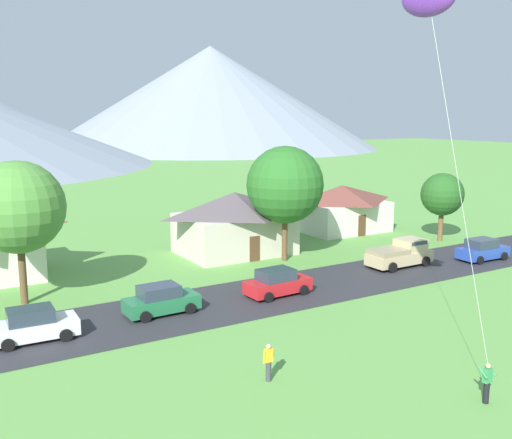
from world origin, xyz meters
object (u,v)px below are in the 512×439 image
at_px(parked_car_white_mid_east, 33,325).
at_px(pickup_truck_sand_west_side, 401,253).
at_px(parked_car_blue_mid_west, 482,250).
at_px(tree_near_left, 285,185).
at_px(tree_left_of_center, 442,195).
at_px(house_left_center, 234,222).
at_px(kite_flyer_with_kite, 431,10).
at_px(tree_center, 18,207).
at_px(watcher_person, 269,362).
at_px(house_right_center, 341,207).
at_px(parked_car_green_east_end, 161,300).
at_px(parked_car_red_west_end, 277,283).

bearing_deg(parked_car_white_mid_east, pickup_truck_sand_west_side, 2.46).
relative_size(parked_car_blue_mid_west, parked_car_white_mid_east, 1.00).
bearing_deg(tree_near_left, parked_car_white_mid_east, -159.97).
height_order(parked_car_white_mid_east, pickup_truck_sand_west_side, pickup_truck_sand_west_side).
relative_size(parked_car_white_mid_east, pickup_truck_sand_west_side, 0.82).
bearing_deg(tree_left_of_center, parked_car_blue_mid_west, -113.30).
height_order(house_left_center, kite_flyer_with_kite, kite_flyer_with_kite).
bearing_deg(tree_near_left, tree_center, -177.97).
height_order(tree_near_left, watcher_person, tree_near_left).
height_order(tree_near_left, parked_car_white_mid_east, tree_near_left).
bearing_deg(house_left_center, parked_car_white_mid_east, -147.24).
bearing_deg(house_left_center, tree_left_of_center, -16.63).
relative_size(house_left_center, house_right_center, 1.06).
height_order(tree_left_of_center, kite_flyer_with_kite, kite_flyer_with_kite).
xyz_separation_m(parked_car_green_east_end, kite_flyer_with_kite, (5.67, -13.88, 14.29)).
height_order(house_left_center, parked_car_white_mid_east, house_left_center).
bearing_deg(tree_left_of_center, parked_car_green_east_end, -169.10).
relative_size(parked_car_red_west_end, pickup_truck_sand_west_side, 0.82).
distance_m(house_left_center, tree_center, 18.26).
relative_size(house_left_center, parked_car_white_mid_east, 2.17).
relative_size(tree_center, pickup_truck_sand_west_side, 1.67).
bearing_deg(house_left_center, house_right_center, 11.84).
distance_m(house_left_center, house_right_center, 13.88).
bearing_deg(house_right_center, kite_flyer_with_kite, -124.12).
distance_m(tree_near_left, tree_left_of_center, 16.29).
height_order(house_right_center, pickup_truck_sand_west_side, house_right_center).
bearing_deg(watcher_person, tree_left_of_center, 29.21).
height_order(parked_car_white_mid_east, parked_car_green_east_end, same).
distance_m(tree_left_of_center, pickup_truck_sand_west_side, 11.45).
relative_size(tree_near_left, watcher_person, 5.36).
relative_size(parked_car_red_west_end, parked_car_green_east_end, 1.01).
bearing_deg(kite_flyer_with_kite, tree_left_of_center, 39.62).
bearing_deg(parked_car_green_east_end, tree_near_left, 27.71).
xyz_separation_m(house_right_center, pickup_truck_sand_west_side, (-5.11, -13.26, -1.28)).
distance_m(kite_flyer_with_kite, watcher_person, 15.52).
relative_size(tree_left_of_center, pickup_truck_sand_west_side, 1.18).
bearing_deg(pickup_truck_sand_west_side, tree_left_of_center, 26.75).
xyz_separation_m(house_left_center, tree_left_of_center, (18.30, -5.47, 1.60)).
distance_m(parked_car_green_east_end, pickup_truck_sand_west_side, 19.43).
bearing_deg(parked_car_white_mid_east, house_right_center, 24.54).
distance_m(house_right_center, parked_car_green_east_end, 28.25).
distance_m(parked_car_white_mid_east, kite_flyer_with_kite, 23.35).
xyz_separation_m(house_right_center, parked_car_blue_mid_west, (1.78, -15.14, -1.47)).
bearing_deg(pickup_truck_sand_west_side, watcher_person, -149.54).
bearing_deg(tree_left_of_center, parked_car_red_west_end, -164.20).
xyz_separation_m(tree_near_left, parked_car_blue_mid_west, (13.21, -8.07, -5.10)).
bearing_deg(pickup_truck_sand_west_side, parked_car_red_west_end, -174.33).
height_order(tree_left_of_center, parked_car_blue_mid_west, tree_left_of_center).
xyz_separation_m(tree_center, parked_car_blue_mid_west, (32.63, -7.38, -5.04)).
height_order(house_right_center, kite_flyer_with_kite, kite_flyer_with_kite).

